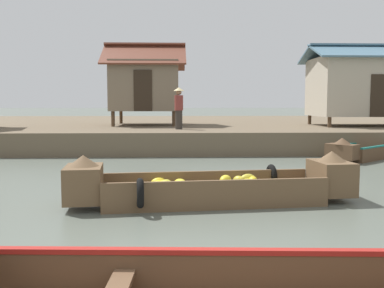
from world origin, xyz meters
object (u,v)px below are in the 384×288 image
Objects in this scene: fishing_skiff_distant at (368,150)px; stilt_house_mid_right at (145,85)px; stilt_house_right at (364,86)px; banana_boat at (212,186)px; vendor_person at (179,106)px.

fishing_skiff_distant is 0.98× the size of stilt_house_mid_right.
stilt_house_mid_right is at bearing 173.81° from stilt_house_right.
stilt_house_right is at bearing 69.14° from fishing_skiff_distant.
banana_boat is at bearing -80.80° from stilt_house_mid_right.
vendor_person is (-8.50, -2.49, -0.91)m from stilt_house_right.
stilt_house_mid_right is at bearing 142.61° from fishing_skiff_distant.
stilt_house_mid_right is 4.03m from vendor_person.
vendor_person is at bearing -66.54° from stilt_house_mid_right.
stilt_house_mid_right is (-8.11, 6.20, 2.47)m from fishing_skiff_distant.
banana_boat is 1.43× the size of stilt_house_mid_right.
stilt_house_right is at bearing 16.34° from vendor_person.
banana_boat is 1.06× the size of stilt_house_right.
banana_boat reaches higher than fishing_skiff_distant.
vendor_person is (-0.55, 9.40, 1.44)m from banana_boat.
fishing_skiff_distant is 5.98m from stilt_house_right.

